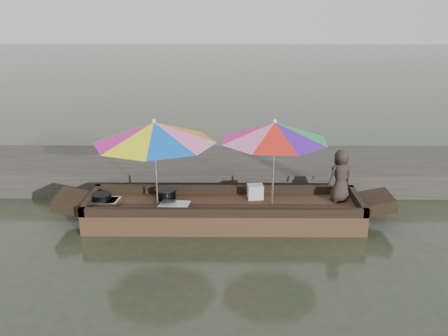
{
  "coord_description": "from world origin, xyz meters",
  "views": [
    {
      "loc": [
        0.07,
        -8.25,
        3.79
      ],
      "look_at": [
        0.0,
        0.1,
        1.0
      ],
      "focal_mm": 40.0,
      "sensor_mm": 36.0,
      "label": 1
    }
  ],
  "objects_px": {
    "tray_crayfish": "(105,202)",
    "supply_bag": "(255,192)",
    "vendor": "(340,176)",
    "boat_hull": "(224,213)",
    "umbrella_bow": "(156,163)",
    "charcoal_grill": "(166,194)",
    "tray_scallop": "(174,205)",
    "cooking_pot": "(102,199)",
    "umbrella_stern": "(274,163)"
  },
  "relations": [
    {
      "from": "tray_crayfish",
      "to": "charcoal_grill",
      "type": "bearing_deg",
      "value": 15.0
    },
    {
      "from": "boat_hull",
      "to": "charcoal_grill",
      "type": "xyz_separation_m",
      "value": [
        -1.07,
        0.28,
        0.26
      ]
    },
    {
      "from": "tray_crayfish",
      "to": "tray_scallop",
      "type": "bearing_deg",
      "value": -5.56
    },
    {
      "from": "tray_scallop",
      "to": "tray_crayfish",
      "type": "bearing_deg",
      "value": 174.44
    },
    {
      "from": "tray_crayfish",
      "to": "supply_bag",
      "type": "xyz_separation_m",
      "value": [
        2.71,
        0.3,
        0.09
      ]
    },
    {
      "from": "cooking_pot",
      "to": "vendor",
      "type": "relative_size",
      "value": 0.35
    },
    {
      "from": "charcoal_grill",
      "to": "supply_bag",
      "type": "xyz_separation_m",
      "value": [
        1.65,
        0.01,
        0.04
      ]
    },
    {
      "from": "supply_bag",
      "to": "umbrella_stern",
      "type": "distance_m",
      "value": 0.76
    },
    {
      "from": "supply_bag",
      "to": "umbrella_stern",
      "type": "relative_size",
      "value": 0.15
    },
    {
      "from": "tray_scallop",
      "to": "umbrella_bow",
      "type": "height_order",
      "value": "umbrella_bow"
    },
    {
      "from": "boat_hull",
      "to": "tray_crayfish",
      "type": "height_order",
      "value": "tray_crayfish"
    },
    {
      "from": "charcoal_grill",
      "to": "vendor",
      "type": "xyz_separation_m",
      "value": [
        3.16,
        -0.09,
        0.4
      ]
    },
    {
      "from": "supply_bag",
      "to": "umbrella_bow",
      "type": "distance_m",
      "value": 1.9
    },
    {
      "from": "boat_hull",
      "to": "charcoal_grill",
      "type": "bearing_deg",
      "value": 165.55
    },
    {
      "from": "charcoal_grill",
      "to": "vendor",
      "type": "distance_m",
      "value": 3.19
    },
    {
      "from": "vendor",
      "to": "tray_crayfish",
      "type": "bearing_deg",
      "value": -23.8
    },
    {
      "from": "cooking_pot",
      "to": "umbrella_stern",
      "type": "relative_size",
      "value": 0.18
    },
    {
      "from": "tray_scallop",
      "to": "charcoal_grill",
      "type": "relative_size",
      "value": 1.42
    },
    {
      "from": "tray_crayfish",
      "to": "tray_scallop",
      "type": "xyz_separation_m",
      "value": [
        1.26,
        -0.12,
        -0.01
      ]
    },
    {
      "from": "umbrella_bow",
      "to": "umbrella_stern",
      "type": "distance_m",
      "value": 2.05
    },
    {
      "from": "supply_bag",
      "to": "umbrella_bow",
      "type": "bearing_deg",
      "value": -170.64
    },
    {
      "from": "cooking_pot",
      "to": "boat_hull",
      "type": "bearing_deg",
      "value": -0.51
    },
    {
      "from": "boat_hull",
      "to": "supply_bag",
      "type": "distance_m",
      "value": 0.71
    },
    {
      "from": "tray_crayfish",
      "to": "supply_bag",
      "type": "height_order",
      "value": "supply_bag"
    },
    {
      "from": "tray_scallop",
      "to": "supply_bag",
      "type": "bearing_deg",
      "value": 16.29
    },
    {
      "from": "boat_hull",
      "to": "supply_bag",
      "type": "xyz_separation_m",
      "value": [
        0.57,
        0.29,
        0.3
      ]
    },
    {
      "from": "supply_bag",
      "to": "charcoal_grill",
      "type": "bearing_deg",
      "value": -179.51
    },
    {
      "from": "boat_hull",
      "to": "charcoal_grill",
      "type": "relative_size",
      "value": 13.34
    },
    {
      "from": "tray_crayfish",
      "to": "supply_bag",
      "type": "distance_m",
      "value": 2.73
    },
    {
      "from": "tray_scallop",
      "to": "umbrella_stern",
      "type": "bearing_deg",
      "value": 4.34
    },
    {
      "from": "boat_hull",
      "to": "vendor",
      "type": "bearing_deg",
      "value": 5.09
    },
    {
      "from": "vendor",
      "to": "umbrella_bow",
      "type": "relative_size",
      "value": 0.45
    },
    {
      "from": "cooking_pot",
      "to": "supply_bag",
      "type": "xyz_separation_m",
      "value": [
        2.76,
        0.27,
        0.04
      ]
    },
    {
      "from": "charcoal_grill",
      "to": "umbrella_bow",
      "type": "xyz_separation_m",
      "value": [
        -0.12,
        -0.28,
        0.69
      ]
    },
    {
      "from": "tray_crayfish",
      "to": "cooking_pot",
      "type": "bearing_deg",
      "value": 150.63
    },
    {
      "from": "tray_crayfish",
      "to": "charcoal_grill",
      "type": "xyz_separation_m",
      "value": [
        1.06,
        0.29,
        0.04
      ]
    },
    {
      "from": "boat_hull",
      "to": "tray_crayfish",
      "type": "bearing_deg",
      "value": -179.77
    },
    {
      "from": "boat_hull",
      "to": "umbrella_bow",
      "type": "xyz_separation_m",
      "value": [
        -1.19,
        0.0,
        0.95
      ]
    },
    {
      "from": "charcoal_grill",
      "to": "umbrella_bow",
      "type": "bearing_deg",
      "value": -113.18
    },
    {
      "from": "charcoal_grill",
      "to": "supply_bag",
      "type": "relative_size",
      "value": 1.3
    },
    {
      "from": "umbrella_bow",
      "to": "umbrella_stern",
      "type": "relative_size",
      "value": 1.13
    },
    {
      "from": "umbrella_bow",
      "to": "cooking_pot",
      "type": "bearing_deg",
      "value": 178.88
    },
    {
      "from": "cooking_pot",
      "to": "charcoal_grill",
      "type": "height_order",
      "value": "cooking_pot"
    },
    {
      "from": "cooking_pot",
      "to": "supply_bag",
      "type": "height_order",
      "value": "supply_bag"
    },
    {
      "from": "umbrella_bow",
      "to": "tray_scallop",
      "type": "bearing_deg",
      "value": -22.47
    },
    {
      "from": "cooking_pot",
      "to": "tray_crayfish",
      "type": "height_order",
      "value": "cooking_pot"
    },
    {
      "from": "cooking_pot",
      "to": "supply_bag",
      "type": "relative_size",
      "value": 1.23
    },
    {
      "from": "boat_hull",
      "to": "tray_crayfish",
      "type": "xyz_separation_m",
      "value": [
        -2.14,
        -0.01,
        0.22
      ]
    },
    {
      "from": "vendor",
      "to": "umbrella_stern",
      "type": "xyz_separation_m",
      "value": [
        -1.22,
        -0.19,
        0.29
      ]
    },
    {
      "from": "tray_crayfish",
      "to": "vendor",
      "type": "height_order",
      "value": "vendor"
    }
  ]
}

